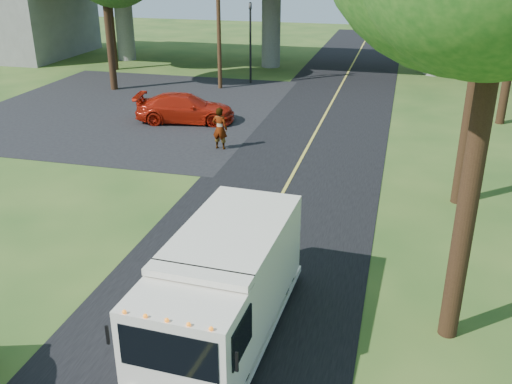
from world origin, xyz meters
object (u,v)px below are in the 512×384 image
(traffic_signal, at_px, (250,34))
(utility_pole, at_px, (218,15))
(pedestrian, at_px, (220,129))
(step_van, at_px, (224,285))
(red_sedan, at_px, (185,108))

(traffic_signal, height_order, utility_pole, utility_pole)
(pedestrian, bearing_deg, step_van, 113.45)
(utility_pole, relative_size, step_van, 1.45)
(traffic_signal, xyz_separation_m, pedestrian, (2.20, -13.53, -2.24))
(traffic_signal, relative_size, step_van, 0.84)
(red_sedan, relative_size, pedestrian, 2.65)
(red_sedan, bearing_deg, step_van, -166.32)
(red_sedan, height_order, pedestrian, pedestrian)
(traffic_signal, xyz_separation_m, step_van, (6.45, -26.41, -1.80))
(traffic_signal, relative_size, utility_pole, 0.58)
(pedestrian, bearing_deg, red_sedan, -45.10)
(utility_pole, distance_m, step_van, 25.87)
(utility_pole, xyz_separation_m, red_sedan, (0.63, -7.84, -3.86))
(utility_pole, height_order, red_sedan, utility_pole)
(traffic_signal, distance_m, utility_pole, 2.86)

